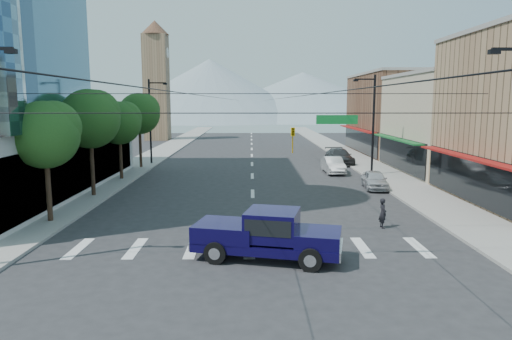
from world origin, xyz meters
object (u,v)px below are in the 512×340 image
object	(u,v)px
parked_car_near	(375,180)
parked_car_far	(339,157)
pedestrian	(383,213)
parked_car_mid	(333,165)
pickup_truck	(266,234)

from	to	relation	value
parked_car_near	parked_car_far	bearing A→B (deg)	95.04
pedestrian	parked_car_mid	world-z (taller)	pedestrian
parked_car_mid	pickup_truck	bearing A→B (deg)	-108.29
parked_car_near	parked_car_far	world-z (taller)	parked_car_far
parked_car_mid	parked_car_far	distance (m)	6.52
pedestrian	parked_car_mid	bearing A→B (deg)	-7.57
parked_car_near	parked_car_mid	size ratio (longest dim) A/B	0.89
pickup_truck	parked_car_near	size ratio (longest dim) A/B	1.60
pedestrian	parked_car_near	bearing A→B (deg)	-18.36
pickup_truck	pedestrian	distance (m)	7.92
pickup_truck	parked_car_near	xyz separation A→B (m)	(8.87, 15.73, -0.41)
parked_car_mid	parked_car_far	world-z (taller)	parked_car_far
pickup_truck	parked_car_far	distance (m)	31.15
pickup_truck	parked_car_mid	distance (m)	24.63
pickup_truck	parked_car_far	size ratio (longest dim) A/B	1.17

